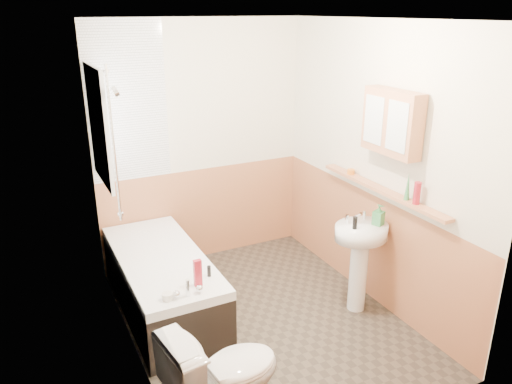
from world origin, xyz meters
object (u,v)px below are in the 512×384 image
bathtub (163,282)px  sink (360,250)px  medicine_cabinet (392,122)px  pine_shelf (381,190)px  toilet (224,377)px

bathtub → sink: 1.77m
bathtub → medicine_cabinet: bearing=-25.0°
bathtub → pine_shelf: (1.77, -0.72, 0.82)m
toilet → medicine_cabinet: size_ratio=1.34×
toilet → bathtub: bearing=-8.8°
pine_shelf → medicine_cabinet: 0.61m
sink → pine_shelf: (0.20, 0.03, 0.52)m
toilet → sink: bearing=-73.6°
sink → pine_shelf: pine_shelf is taller
medicine_cabinet → bathtub: bearing=155.0°
sink → medicine_cabinet: size_ratio=1.62×
bathtub → medicine_cabinet: size_ratio=2.86×
bathtub → toilet: size_ratio=2.14×
bathtub → medicine_cabinet: 2.40m
bathtub → medicine_cabinet: medicine_cabinet is taller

